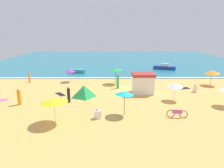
{
  "coord_description": "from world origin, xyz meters",
  "views": [
    {
      "loc": [
        -1.79,
        -25.36,
        7.43
      ],
      "look_at": [
        -1.64,
        -0.29,
        0.8
      ],
      "focal_mm": 32.27,
      "sensor_mm": 36.0,
      "label": 1
    }
  ],
  "objects_px": {
    "beach_tent": "(84,91)",
    "small_boat_1": "(77,71)",
    "beach_umbrella_0": "(70,71)",
    "beachgoer_5": "(98,114)",
    "beach_umbrella_4": "(115,69)",
    "beach_umbrella_6": "(212,72)",
    "beachgoer_2": "(195,89)",
    "beachgoer_6": "(29,77)",
    "small_boat_0": "(164,67)",
    "beachgoer_3": "(69,94)",
    "lifeguard_cabana": "(143,83)",
    "parked_bicycle": "(177,113)",
    "beach_umbrella_7": "(54,100)",
    "beachgoer_4": "(19,97)",
    "beachgoer_0": "(118,82)",
    "beach_umbrella_1": "(124,93)",
    "beach_umbrella_2": "(175,85)"
  },
  "relations": [
    {
      "from": "beach_umbrella_1",
      "to": "beach_umbrella_2",
      "type": "distance_m",
      "value": 6.95
    },
    {
      "from": "beach_umbrella_6",
      "to": "beachgoer_0",
      "type": "xyz_separation_m",
      "value": [
        -13.2,
        -1.57,
        -0.95
      ]
    },
    {
      "from": "beach_umbrella_2",
      "to": "parked_bicycle",
      "type": "bearing_deg",
      "value": -104.03
    },
    {
      "from": "beach_umbrella_0",
      "to": "beachgoer_5",
      "type": "distance_m",
      "value": 14.15
    },
    {
      "from": "beach_umbrella_2",
      "to": "lifeguard_cabana",
      "type": "bearing_deg",
      "value": 138.35
    },
    {
      "from": "beachgoer_4",
      "to": "small_boat_1",
      "type": "distance_m",
      "value": 16.45
    },
    {
      "from": "beach_tent",
      "to": "small_boat_1",
      "type": "relative_size",
      "value": 0.82
    },
    {
      "from": "beachgoer_2",
      "to": "beachgoer_3",
      "type": "relative_size",
      "value": 0.53
    },
    {
      "from": "beach_umbrella_0",
      "to": "beach_umbrella_6",
      "type": "height_order",
      "value": "beach_umbrella_6"
    },
    {
      "from": "lifeguard_cabana",
      "to": "beach_tent",
      "type": "distance_m",
      "value": 7.21
    },
    {
      "from": "beach_tent",
      "to": "beachgoer_3",
      "type": "bearing_deg",
      "value": -131.52
    },
    {
      "from": "beach_umbrella_2",
      "to": "parked_bicycle",
      "type": "relative_size",
      "value": 1.23
    },
    {
      "from": "beachgoer_3",
      "to": "lifeguard_cabana",
      "type": "bearing_deg",
      "value": 21.37
    },
    {
      "from": "lifeguard_cabana",
      "to": "small_boat_1",
      "type": "relative_size",
      "value": 0.88
    },
    {
      "from": "beach_tent",
      "to": "parked_bicycle",
      "type": "bearing_deg",
      "value": -32.26
    },
    {
      "from": "small_boat_1",
      "to": "beach_umbrella_7",
      "type": "bearing_deg",
      "value": -85.8
    },
    {
      "from": "beach_umbrella_6",
      "to": "parked_bicycle",
      "type": "distance_m",
      "value": 13.84
    },
    {
      "from": "beachgoer_0",
      "to": "lifeguard_cabana",
      "type": "bearing_deg",
      "value": -35.18
    },
    {
      "from": "beach_umbrella_0",
      "to": "parked_bicycle",
      "type": "distance_m",
      "value": 17.77
    },
    {
      "from": "beachgoer_0",
      "to": "small_boat_0",
      "type": "relative_size",
      "value": 0.45
    },
    {
      "from": "lifeguard_cabana",
      "to": "small_boat_1",
      "type": "height_order",
      "value": "lifeguard_cabana"
    },
    {
      "from": "beachgoer_0",
      "to": "beachgoer_5",
      "type": "height_order",
      "value": "beachgoer_0"
    },
    {
      "from": "beach_umbrella_4",
      "to": "small_boat_1",
      "type": "relative_size",
      "value": 0.83
    },
    {
      "from": "beach_umbrella_6",
      "to": "beach_umbrella_7",
      "type": "relative_size",
      "value": 0.8
    },
    {
      "from": "parked_bicycle",
      "to": "small_boat_1",
      "type": "distance_m",
      "value": 22.87
    },
    {
      "from": "beach_umbrella_6",
      "to": "beachgoer_6",
      "type": "height_order",
      "value": "beach_umbrella_6"
    },
    {
      "from": "small_boat_1",
      "to": "beachgoer_3",
      "type": "bearing_deg",
      "value": -83.92
    },
    {
      "from": "beachgoer_5",
      "to": "beach_umbrella_4",
      "type": "bearing_deg",
      "value": 81.36
    },
    {
      "from": "beach_umbrella_0",
      "to": "beachgoer_3",
      "type": "height_order",
      "value": "beach_umbrella_0"
    },
    {
      "from": "lifeguard_cabana",
      "to": "beachgoer_5",
      "type": "bearing_deg",
      "value": -124.38
    },
    {
      "from": "beach_umbrella_1",
      "to": "beachgoer_0",
      "type": "relative_size",
      "value": 1.19
    },
    {
      "from": "lifeguard_cabana",
      "to": "beachgoer_5",
      "type": "height_order",
      "value": "lifeguard_cabana"
    },
    {
      "from": "parked_bicycle",
      "to": "beachgoer_6",
      "type": "bearing_deg",
      "value": 144.78
    },
    {
      "from": "beach_umbrella_7",
      "to": "parked_bicycle",
      "type": "distance_m",
      "value": 10.67
    },
    {
      "from": "beach_umbrella_2",
      "to": "small_boat_0",
      "type": "relative_size",
      "value": 0.51
    },
    {
      "from": "beach_umbrella_6",
      "to": "beachgoer_0",
      "type": "height_order",
      "value": "beach_umbrella_6"
    },
    {
      "from": "beach_umbrella_1",
      "to": "beach_umbrella_7",
      "type": "xyz_separation_m",
      "value": [
        -5.88,
        -1.69,
        -0.07
      ]
    },
    {
      "from": "beach_tent",
      "to": "beachgoer_0",
      "type": "height_order",
      "value": "beachgoer_0"
    },
    {
      "from": "beachgoer_3",
      "to": "small_boat_1",
      "type": "relative_size",
      "value": 0.58
    },
    {
      "from": "beachgoer_3",
      "to": "beachgoer_6",
      "type": "bearing_deg",
      "value": 131.28
    },
    {
      "from": "beach_umbrella_0",
      "to": "beach_tent",
      "type": "xyz_separation_m",
      "value": [
        3.0,
        -7.47,
        -0.98
      ]
    },
    {
      "from": "beach_umbrella_1",
      "to": "beachgoer_6",
      "type": "relative_size",
      "value": 1.48
    },
    {
      "from": "lifeguard_cabana",
      "to": "beachgoer_5",
      "type": "xyz_separation_m",
      "value": [
        -5.07,
        -7.41,
        -0.88
      ]
    },
    {
      "from": "beachgoer_6",
      "to": "small_boat_0",
      "type": "relative_size",
      "value": 0.36
    },
    {
      "from": "beach_umbrella_0",
      "to": "beach_umbrella_1",
      "type": "relative_size",
      "value": 0.93
    },
    {
      "from": "beachgoer_5",
      "to": "beachgoer_6",
      "type": "bearing_deg",
      "value": 130.6
    },
    {
      "from": "beach_umbrella_6",
      "to": "beachgoer_2",
      "type": "distance_m",
      "value": 5.09
    },
    {
      "from": "lifeguard_cabana",
      "to": "beach_umbrella_6",
      "type": "bearing_deg",
      "value": 19.78
    },
    {
      "from": "beach_umbrella_0",
      "to": "small_boat_1",
      "type": "distance_m",
      "value": 6.48
    },
    {
      "from": "small_boat_0",
      "to": "beachgoer_2",
      "type": "bearing_deg",
      "value": -90.05
    }
  ]
}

